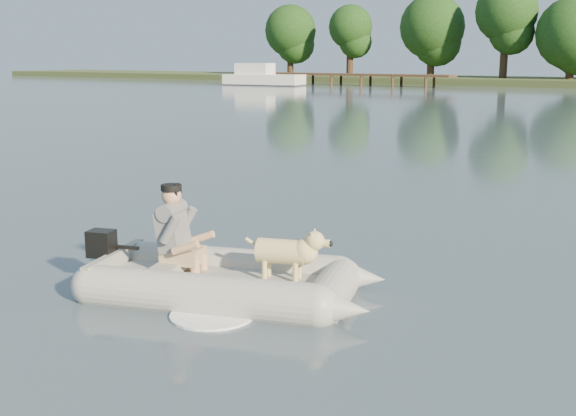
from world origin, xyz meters
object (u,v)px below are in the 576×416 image
Objects in this scene: dinghy at (228,247)px; man at (174,227)px; cabin_cruiser at (264,74)px; dock at (356,80)px; dog at (282,256)px.

man is (-0.63, -0.15, 0.17)m from dinghy.
cabin_cruiser reaches higher than dinghy.
dock is at bearing 98.23° from man.
dog is at bearing -62.85° from cabin_cruiser.
cabin_cruiser reaches higher than man.
man is 57.14m from cabin_cruiser.
dog is 57.51m from cabin_cruiser.
dinghy is at bearing -4.24° from man.
man is at bearing 175.76° from dinghy.
dinghy is 4.52× the size of man.
man is 1.16× the size of dog.
man is (25.25, -51.83, 0.20)m from dock.
dinghy is 0.67m from man.
dinghy reaches higher than dock.
man is at bearing -64.04° from cabin_cruiser.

